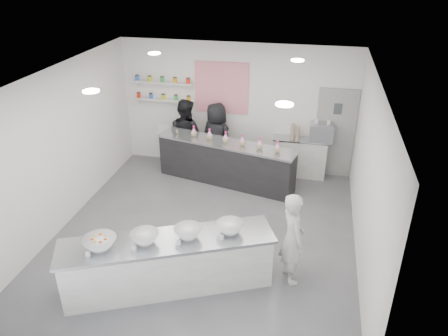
# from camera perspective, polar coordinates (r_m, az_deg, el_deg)

# --- Properties ---
(floor) EXTENTS (6.00, 6.00, 0.00)m
(floor) POSITION_cam_1_polar(r_m,az_deg,el_deg) (8.37, -2.43, -8.50)
(floor) COLOR #515156
(floor) RESTS_ON ground
(ceiling) EXTENTS (6.00, 6.00, 0.00)m
(ceiling) POSITION_cam_1_polar(r_m,az_deg,el_deg) (7.08, -2.90, 11.74)
(ceiling) COLOR white
(ceiling) RESTS_ON floor
(back_wall) EXTENTS (5.50, 0.00, 5.50)m
(back_wall) POSITION_cam_1_polar(r_m,az_deg,el_deg) (10.31, 1.64, 7.93)
(back_wall) COLOR white
(back_wall) RESTS_ON floor
(left_wall) EXTENTS (0.00, 6.00, 6.00)m
(left_wall) POSITION_cam_1_polar(r_m,az_deg,el_deg) (8.68, -20.50, 2.42)
(left_wall) COLOR white
(left_wall) RESTS_ON floor
(right_wall) EXTENTS (0.00, 6.00, 6.00)m
(right_wall) POSITION_cam_1_polar(r_m,az_deg,el_deg) (7.45, 18.28, -1.26)
(right_wall) COLOR white
(right_wall) RESTS_ON floor
(back_door) EXTENTS (0.88, 0.04, 2.10)m
(back_door) POSITION_cam_1_polar(r_m,az_deg,el_deg) (10.30, 14.28, 4.38)
(back_door) COLOR gray
(back_door) RESTS_ON floor
(pattern_panel) EXTENTS (1.25, 0.03, 1.20)m
(pattern_panel) POSITION_cam_1_polar(r_m,az_deg,el_deg) (10.22, -0.32, 10.41)
(pattern_panel) COLOR #E51F49
(pattern_panel) RESTS_ON back_wall
(jar_shelf_lower) EXTENTS (1.45, 0.22, 0.04)m
(jar_shelf_lower) POSITION_cam_1_polar(r_m,az_deg,el_deg) (10.64, -7.87, 8.85)
(jar_shelf_lower) COLOR silver
(jar_shelf_lower) RESTS_ON back_wall
(jar_shelf_upper) EXTENTS (1.45, 0.22, 0.04)m
(jar_shelf_upper) POSITION_cam_1_polar(r_m,az_deg,el_deg) (10.52, -8.01, 11.03)
(jar_shelf_upper) COLOR silver
(jar_shelf_upper) RESTS_ON back_wall
(preserve_jars) EXTENTS (1.45, 0.10, 0.56)m
(preserve_jars) POSITION_cam_1_polar(r_m,az_deg,el_deg) (10.54, -8.00, 10.26)
(preserve_jars) COLOR red
(preserve_jars) RESTS_ON jar_shelf_lower
(downlight_0) EXTENTS (0.24, 0.24, 0.02)m
(downlight_0) POSITION_cam_1_polar(r_m,az_deg,el_deg) (6.71, -16.99, 9.59)
(downlight_0) COLOR white
(downlight_0) RESTS_ON ceiling
(downlight_1) EXTENTS (0.24, 0.24, 0.02)m
(downlight_1) POSITION_cam_1_polar(r_m,az_deg,el_deg) (5.91, 7.90, 8.24)
(downlight_1) COLOR white
(downlight_1) RESTS_ON ceiling
(downlight_2) EXTENTS (0.24, 0.24, 0.02)m
(downlight_2) POSITION_cam_1_polar(r_m,az_deg,el_deg) (8.99, -9.10, 14.58)
(downlight_2) COLOR white
(downlight_2) RESTS_ON ceiling
(downlight_3) EXTENTS (0.24, 0.24, 0.02)m
(downlight_3) POSITION_cam_1_polar(r_m,az_deg,el_deg) (8.41, 9.58, 13.70)
(downlight_3) COLOR white
(downlight_3) RESTS_ON ceiling
(prep_counter) EXTENTS (3.29, 2.01, 0.89)m
(prep_counter) POSITION_cam_1_polar(r_m,az_deg,el_deg) (7.00, -7.25, -12.27)
(prep_counter) COLOR #B7B7B2
(prep_counter) RESTS_ON floor
(back_bar) EXTENTS (3.26, 1.31, 0.99)m
(back_bar) POSITION_cam_1_polar(r_m,az_deg,el_deg) (9.85, 0.21, 0.69)
(back_bar) COLOR black
(back_bar) RESTS_ON floor
(sneeze_guard) EXTENTS (3.08, 0.75, 0.27)m
(sneeze_guard) POSITION_cam_1_polar(r_m,az_deg,el_deg) (9.36, -0.52, 3.49)
(sneeze_guard) COLOR white
(sneeze_guard) RESTS_ON back_bar
(espresso_ledge) EXTENTS (1.24, 0.40, 0.92)m
(espresso_ledge) POSITION_cam_1_polar(r_m,az_deg,el_deg) (10.35, 9.79, 1.38)
(espresso_ledge) COLOR #B7B7B2
(espresso_ledge) RESTS_ON floor
(espresso_machine) EXTENTS (0.53, 0.36, 0.40)m
(espresso_machine) POSITION_cam_1_polar(r_m,az_deg,el_deg) (10.08, 12.62, 4.54)
(espresso_machine) COLOR #93969E
(espresso_machine) RESTS_ON espresso_ledge
(cup_stacks) EXTENTS (0.24, 0.24, 0.34)m
(cup_stacks) POSITION_cam_1_polar(r_m,az_deg,el_deg) (10.10, 9.31, 4.70)
(cup_stacks) COLOR #9D7D69
(cup_stacks) RESTS_ON espresso_ledge
(prep_bowls) EXTENTS (2.40, 1.46, 0.17)m
(prep_bowls) POSITION_cam_1_polar(r_m,az_deg,el_deg) (6.68, -7.51, -8.72)
(prep_bowls) COLOR white
(prep_bowls) RESTS_ON prep_counter
(label_cards) EXTENTS (2.01, 0.04, 0.07)m
(label_cards) POSITION_cam_1_polar(r_m,az_deg,el_deg) (6.42, -10.82, -11.26)
(label_cards) COLOR white
(label_cards) RESTS_ON prep_counter
(cookie_bags) EXTENTS (2.51, 0.73, 0.26)m
(cookie_bags) POSITION_cam_1_polar(r_m,az_deg,el_deg) (9.59, 0.22, 4.06)
(cookie_bags) COLOR #FF8BCE
(cookie_bags) RESTS_ON back_bar
(woman_prep) EXTENTS (0.58, 0.68, 1.57)m
(woman_prep) POSITION_cam_1_polar(r_m,az_deg,el_deg) (6.97, 8.92, -9.06)
(woman_prep) COLOR beige
(woman_prep) RESTS_ON floor
(staff_left) EXTENTS (1.04, 0.92, 1.77)m
(staff_left) POSITION_cam_1_polar(r_m,az_deg,el_deg) (10.34, -5.05, 4.25)
(staff_left) COLOR black
(staff_left) RESTS_ON floor
(staff_right) EXTENTS (0.98, 0.83, 1.70)m
(staff_right) POSITION_cam_1_polar(r_m,az_deg,el_deg) (10.26, -0.99, 3.94)
(staff_right) COLOR black
(staff_right) RESTS_ON floor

